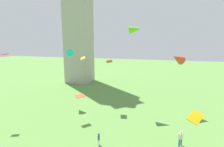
{
  "coord_description": "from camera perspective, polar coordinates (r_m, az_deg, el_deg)",
  "views": [
    {
      "loc": [
        6.02,
        1.04,
        11.83
      ],
      "look_at": [
        0.05,
        20.98,
        7.99
      ],
      "focal_mm": 27.24,
      "sensor_mm": 36.0,
      "label": 1
    }
  ],
  "objects": [
    {
      "name": "kite_flying_2",
      "position": [
        19.78,
        -9.76,
        5.11
      ],
      "size": [
        0.84,
        0.89,
        0.47
      ],
      "rotation": [
        0.0,
        0.0,
        2.01
      ],
      "color": "#B79619"
    },
    {
      "name": "person_1",
      "position": [
        22.29,
        22.01,
        -19.33
      ],
      "size": [
        0.51,
        0.55,
        1.83
      ],
      "rotation": [
        0.0,
        0.0,
        4.07
      ],
      "color": "#235693",
      "rests_on": "ground_plane"
    },
    {
      "name": "kite_flying_1",
      "position": [
        20.99,
        26.22,
        -12.99
      ],
      "size": [
        1.93,
        1.91,
        1.06
      ],
      "rotation": [
        0.0,
        0.0,
        0.97
      ],
      "color": "#D1970B"
    },
    {
      "name": "kite_flying_0",
      "position": [
        32.91,
        -14.47,
        6.93
      ],
      "size": [
        2.32,
        2.29,
        1.41
      ],
      "rotation": [
        0.0,
        0.0,
        3.97
      ],
      "color": "#08E1CA"
    },
    {
      "name": "kite_flying_8",
      "position": [
        28.68,
        -32.33,
        5.55
      ],
      "size": [
        1.15,
        1.02,
        0.29
      ],
      "rotation": [
        0.0,
        0.0,
        0.5
      ],
      "color": "#B71629"
    },
    {
      "name": "person_3",
      "position": [
        21.04,
        -4.48,
        -20.87
      ],
      "size": [
        0.37,
        0.47,
        1.59
      ],
      "rotation": [
        0.0,
        0.0,
        1.92
      ],
      "color": "silver",
      "rests_on": "ground_plane"
    },
    {
      "name": "kite_flying_7",
      "position": [
        29.33,
        -0.87,
        4.07
      ],
      "size": [
        1.11,
        1.53,
        0.78
      ],
      "rotation": [
        0.0,
        0.0,
        4.84
      ],
      "color": "#EF542B"
    },
    {
      "name": "kite_flying_3",
      "position": [
        29.81,
        21.12,
        4.77
      ],
      "size": [
        2.81,
        2.84,
        2.16
      ],
      "rotation": [
        0.0,
        0.0,
        5.52
      ],
      "color": "#CC4428"
    },
    {
      "name": "kite_flying_6",
      "position": [
        28.96,
        7.68,
        14.44
      ],
      "size": [
        2.19,
        1.61,
        1.54
      ],
      "rotation": [
        0.0,
        0.0,
        1.71
      ],
      "color": "#67DB0E"
    },
    {
      "name": "kite_flying_5",
      "position": [
        25.97,
        -10.7,
        -7.4
      ],
      "size": [
        1.6,
        1.68,
        0.34
      ],
      "rotation": [
        0.0,
        0.0,
        4.04
      ],
      "color": "#CD5727"
    }
  ]
}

